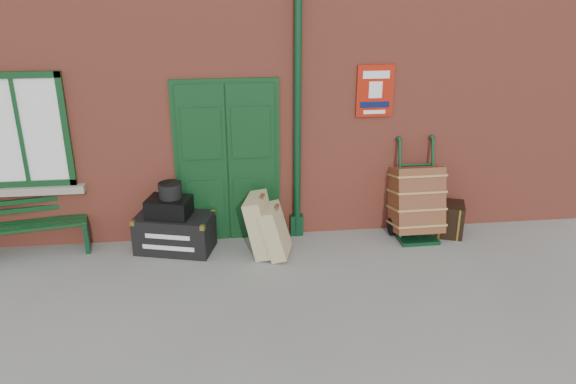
{
  "coord_description": "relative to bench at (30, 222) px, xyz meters",
  "views": [
    {
      "loc": [
        -0.32,
        -5.8,
        3.56
      ],
      "look_at": [
        0.43,
        0.6,
        1.0
      ],
      "focal_mm": 35.0,
      "sensor_mm": 36.0,
      "label": 1
    }
  ],
  "objects": [
    {
      "name": "ground",
      "position": [
        2.93,
        -1.32,
        -0.44
      ],
      "size": [
        80.0,
        80.0,
        0.0
      ],
      "primitive_type": "plane",
      "color": "gray",
      "rests_on": "ground"
    },
    {
      "name": "station_building",
      "position": [
        2.93,
        2.17,
        1.72
      ],
      "size": [
        10.3,
        4.3,
        4.36
      ],
      "color": "#AC4B37",
      "rests_on": "ground"
    },
    {
      "name": "bench",
      "position": [
        0.0,
        0.0,
        0.0
      ],
      "size": [
        1.48,
        0.68,
        0.88
      ],
      "rotation": [
        0.0,
        0.0,
        0.17
      ],
      "color": "#0E3617",
      "rests_on": "ground"
    },
    {
      "name": "houdini_trunk",
      "position": [
        1.89,
        -0.15,
        -0.19
      ],
      "size": [
        1.12,
        0.8,
        0.5
      ],
      "primitive_type": "cube",
      "rotation": [
        0.0,
        0.0,
        -0.27
      ],
      "color": "black",
      "rests_on": "ground"
    },
    {
      "name": "strongbox",
      "position": [
        1.84,
        -0.15,
        0.19
      ],
      "size": [
        0.64,
        0.54,
        0.25
      ],
      "primitive_type": "cube",
      "rotation": [
        0.0,
        0.0,
        -0.27
      ],
      "color": "black",
      "rests_on": "houdini_trunk"
    },
    {
      "name": "hatbox",
      "position": [
        1.87,
        -0.12,
        0.41
      ],
      "size": [
        0.37,
        0.37,
        0.2
      ],
      "primitive_type": "cylinder",
      "rotation": [
        0.0,
        0.0,
        -0.27
      ],
      "color": "black",
      "rests_on": "strongbox"
    },
    {
      "name": "suitcase_back",
      "position": [
        3.04,
        -0.37,
        -0.03
      ],
      "size": [
        0.52,
        0.65,
        0.82
      ],
      "primitive_type": "cube",
      "rotation": [
        0.0,
        -0.22,
        -0.26
      ],
      "color": "tan",
      "rests_on": "ground"
    },
    {
      "name": "suitcase_front",
      "position": [
        3.22,
        -0.47,
        -0.09
      ],
      "size": [
        0.5,
        0.59,
        0.71
      ],
      "primitive_type": "cube",
      "rotation": [
        0.0,
        -0.28,
        -0.26
      ],
      "color": "tan",
      "rests_on": "ground"
    },
    {
      "name": "porter_trolley",
      "position": [
        5.25,
        -0.09,
        0.09
      ],
      "size": [
        0.68,
        0.74,
        1.38
      ],
      "rotation": [
        0.0,
        0.0,
        0.02
      ],
      "color": "#0D371D",
      "rests_on": "ground"
    },
    {
      "name": "dark_trunk",
      "position": [
        5.63,
        -0.07,
        -0.21
      ],
      "size": [
        0.76,
        0.62,
        0.47
      ],
      "primitive_type": "cube",
      "rotation": [
        0.0,
        0.0,
        -0.34
      ],
      "color": "black",
      "rests_on": "ground"
    }
  ]
}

